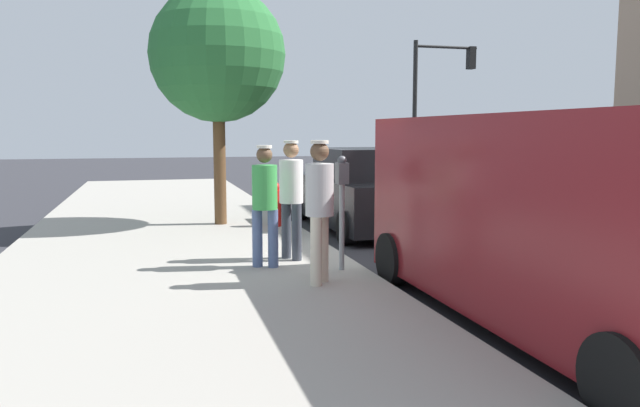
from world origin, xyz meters
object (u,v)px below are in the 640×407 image
object	(u,v)px
traffic_light_corner	(436,89)
fire_hydrant	(275,205)
pedestrian_in_gray	(320,202)
parked_sedan_behind	(361,192)
parking_meter_near	(342,193)
pedestrian_in_white	(291,192)
parked_van	(557,215)
street_tree	(218,55)
pedestrian_in_green	(265,198)

from	to	relation	value
traffic_light_corner	fire_hydrant	size ratio (longest dim) A/B	6.05
pedestrian_in_gray	parked_sedan_behind	bearing A→B (deg)	-114.89
pedestrian_in_gray	fire_hydrant	size ratio (longest dim) A/B	2.02
parking_meter_near	pedestrian_in_white	distance (m)	0.98
parked_van	street_tree	xyz separation A→B (m)	(2.59, -7.00, 2.30)
parked_van	parked_sedan_behind	xyz separation A→B (m)	(-0.22, -6.53, -0.41)
pedestrian_in_gray	fire_hydrant	xyz separation A→B (m)	(-0.38, -4.63, -0.58)
parked_sedan_behind	fire_hydrant	xyz separation A→B (m)	(1.82, 0.11, -0.18)
pedestrian_in_white	parked_van	size ratio (longest dim) A/B	0.33
pedestrian_in_green	parked_van	distance (m)	3.77
parked_sedan_behind	street_tree	size ratio (longest dim) A/B	0.95
street_tree	pedestrian_in_white	bearing A→B (deg)	99.15
pedestrian_in_white	parked_van	distance (m)	3.83
parked_van	parked_sedan_behind	distance (m)	6.55
street_tree	pedestrian_in_gray	bearing A→B (deg)	96.66
parking_meter_near	parked_sedan_behind	world-z (taller)	parking_meter_near
pedestrian_in_gray	street_tree	xyz separation A→B (m)	(0.61, -5.21, 2.31)
pedestrian_in_green	street_tree	bearing A→B (deg)	-88.02
pedestrian_in_gray	street_tree	distance (m)	5.73
street_tree	fire_hydrant	distance (m)	3.11
fire_hydrant	parked_van	bearing A→B (deg)	104.00
parked_sedan_behind	parked_van	bearing A→B (deg)	88.10
pedestrian_in_white	fire_hydrant	bearing A→B (deg)	-97.13
parked_sedan_behind	fire_hydrant	world-z (taller)	parked_sedan_behind
pedestrian_in_gray	parked_van	xyz separation A→B (m)	(-1.99, 1.78, 0.01)
parked_sedan_behind	pedestrian_in_gray	bearing A→B (deg)	65.11
pedestrian_in_gray	traffic_light_corner	distance (m)	16.04
pedestrian_in_green	pedestrian_in_white	world-z (taller)	pedestrian_in_white
pedestrian_in_green	street_tree	distance (m)	4.76
pedestrian_in_green	fire_hydrant	xyz separation A→B (m)	(-0.85, -3.55, -0.53)
pedestrian_in_gray	fire_hydrant	distance (m)	4.69
parking_meter_near	pedestrian_in_white	size ratio (longest dim) A/B	0.89
parked_van	street_tree	size ratio (longest dim) A/B	1.12
fire_hydrant	street_tree	bearing A→B (deg)	-30.14
parking_meter_near	pedestrian_in_white	bearing A→B (deg)	-59.54
parked_van	street_tree	distance (m)	7.81
pedestrian_in_green	parked_sedan_behind	world-z (taller)	pedestrian_in_green
parked_sedan_behind	fire_hydrant	size ratio (longest dim) A/B	5.14
pedestrian_in_white	fire_hydrant	world-z (taller)	pedestrian_in_white
pedestrian_in_green	pedestrian_in_gray	distance (m)	1.18
pedestrian_in_white	pedestrian_in_gray	world-z (taller)	pedestrian_in_gray
parking_meter_near	parked_sedan_behind	xyz separation A→B (m)	(-1.72, -4.10, -0.43)
parked_van	fire_hydrant	size ratio (longest dim) A/B	6.06
pedestrian_in_gray	street_tree	size ratio (longest dim) A/B	0.37
pedestrian_in_gray	fire_hydrant	world-z (taller)	pedestrian_in_gray
parking_meter_near	street_tree	bearing A→B (deg)	-76.53
pedestrian_in_gray	parked_van	bearing A→B (deg)	138.04
pedestrian_in_white	parked_van	world-z (taller)	parked_van
pedestrian_in_white	pedestrian_in_gray	distance (m)	1.49
parked_sedan_behind	pedestrian_in_green	bearing A→B (deg)	53.92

